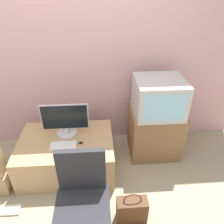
{
  "coord_description": "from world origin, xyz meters",
  "views": [
    {
      "loc": [
        0.26,
        -1.3,
        2.07
      ],
      "look_at": [
        0.42,
        0.88,
        0.68
      ],
      "focal_mm": 35.0,
      "sensor_mm": 36.0,
      "label": 1
    }
  ],
  "objects_px": {
    "keyboard": "(63,145)",
    "handbag": "(132,210)",
    "mouse": "(81,143)",
    "book": "(8,210)",
    "crt_tv": "(159,97)",
    "office_chair": "(83,205)",
    "main_monitor": "(65,120)",
    "cardboard_box_lower": "(0,181)"
  },
  "relations": [
    {
      "from": "keyboard",
      "to": "handbag",
      "type": "xyz_separation_m",
      "value": [
        0.7,
        -0.65,
        -0.3
      ]
    },
    {
      "from": "mouse",
      "to": "book",
      "type": "relative_size",
      "value": 0.22
    },
    {
      "from": "crt_tv",
      "to": "handbag",
      "type": "height_order",
      "value": "crt_tv"
    },
    {
      "from": "mouse",
      "to": "office_chair",
      "type": "relative_size",
      "value": 0.06
    },
    {
      "from": "mouse",
      "to": "office_chair",
      "type": "height_order",
      "value": "office_chair"
    },
    {
      "from": "keyboard",
      "to": "book",
      "type": "xyz_separation_m",
      "value": [
        -0.56,
        -0.47,
        -0.43
      ]
    },
    {
      "from": "main_monitor",
      "to": "cardboard_box_lower",
      "type": "height_order",
      "value": "main_monitor"
    },
    {
      "from": "keyboard",
      "to": "handbag",
      "type": "distance_m",
      "value": 1.0
    },
    {
      "from": "main_monitor",
      "to": "cardboard_box_lower",
      "type": "xyz_separation_m",
      "value": [
        -0.73,
        -0.42,
        -0.5
      ]
    },
    {
      "from": "office_chair",
      "to": "cardboard_box_lower",
      "type": "height_order",
      "value": "office_chair"
    },
    {
      "from": "crt_tv",
      "to": "office_chair",
      "type": "height_order",
      "value": "crt_tv"
    },
    {
      "from": "mouse",
      "to": "handbag",
      "type": "bearing_deg",
      "value": -53.34
    },
    {
      "from": "main_monitor",
      "to": "handbag",
      "type": "xyz_separation_m",
      "value": [
        0.68,
        -0.87,
        -0.49
      ]
    },
    {
      "from": "main_monitor",
      "to": "keyboard",
      "type": "bearing_deg",
      "value": -94.94
    },
    {
      "from": "cardboard_box_lower",
      "to": "handbag",
      "type": "xyz_separation_m",
      "value": [
        1.41,
        -0.45,
        0.01
      ]
    },
    {
      "from": "cardboard_box_lower",
      "to": "book",
      "type": "relative_size",
      "value": 1.1
    },
    {
      "from": "keyboard",
      "to": "crt_tv",
      "type": "xyz_separation_m",
      "value": [
        1.12,
        0.3,
        0.41
      ]
    },
    {
      "from": "book",
      "to": "handbag",
      "type": "bearing_deg",
      "value": -7.9
    },
    {
      "from": "main_monitor",
      "to": "mouse",
      "type": "bearing_deg",
      "value": -48.88
    },
    {
      "from": "office_chair",
      "to": "keyboard",
      "type": "bearing_deg",
      "value": 108.78
    },
    {
      "from": "office_chair",
      "to": "cardboard_box_lower",
      "type": "xyz_separation_m",
      "value": [
        -0.96,
        0.53,
        -0.25
      ]
    },
    {
      "from": "main_monitor",
      "to": "keyboard",
      "type": "xyz_separation_m",
      "value": [
        -0.02,
        -0.23,
        -0.19
      ]
    },
    {
      "from": "keyboard",
      "to": "office_chair",
      "type": "bearing_deg",
      "value": -71.22
    },
    {
      "from": "book",
      "to": "main_monitor",
      "type": "bearing_deg",
      "value": 50.63
    },
    {
      "from": "main_monitor",
      "to": "book",
      "type": "bearing_deg",
      "value": -129.37
    },
    {
      "from": "handbag",
      "to": "office_chair",
      "type": "bearing_deg",
      "value": -169.89
    },
    {
      "from": "main_monitor",
      "to": "handbag",
      "type": "height_order",
      "value": "main_monitor"
    },
    {
      "from": "crt_tv",
      "to": "keyboard",
      "type": "bearing_deg",
      "value": -164.93
    },
    {
      "from": "main_monitor",
      "to": "handbag",
      "type": "relative_size",
      "value": 1.46
    },
    {
      "from": "cardboard_box_lower",
      "to": "book",
      "type": "distance_m",
      "value": 0.34
    },
    {
      "from": "main_monitor",
      "to": "book",
      "type": "relative_size",
      "value": 2.3
    },
    {
      "from": "main_monitor",
      "to": "cardboard_box_lower",
      "type": "distance_m",
      "value": 0.98
    },
    {
      "from": "keyboard",
      "to": "book",
      "type": "height_order",
      "value": "keyboard"
    },
    {
      "from": "handbag",
      "to": "book",
      "type": "bearing_deg",
      "value": 172.1
    },
    {
      "from": "main_monitor",
      "to": "cardboard_box_lower",
      "type": "relative_size",
      "value": 2.09
    },
    {
      "from": "handbag",
      "to": "mouse",
      "type": "bearing_deg",
      "value": 126.66
    },
    {
      "from": "keyboard",
      "to": "cardboard_box_lower",
      "type": "bearing_deg",
      "value": -164.67
    },
    {
      "from": "crt_tv",
      "to": "main_monitor",
      "type": "bearing_deg",
      "value": -176.11
    },
    {
      "from": "keyboard",
      "to": "crt_tv",
      "type": "relative_size",
      "value": 0.51
    },
    {
      "from": "crt_tv",
      "to": "cardboard_box_lower",
      "type": "height_order",
      "value": "crt_tv"
    },
    {
      "from": "mouse",
      "to": "handbag",
      "type": "xyz_separation_m",
      "value": [
        0.5,
        -0.67,
        -0.3
      ]
    },
    {
      "from": "mouse",
      "to": "book",
      "type": "xyz_separation_m",
      "value": [
        -0.75,
        -0.5,
        -0.44
      ]
    }
  ]
}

